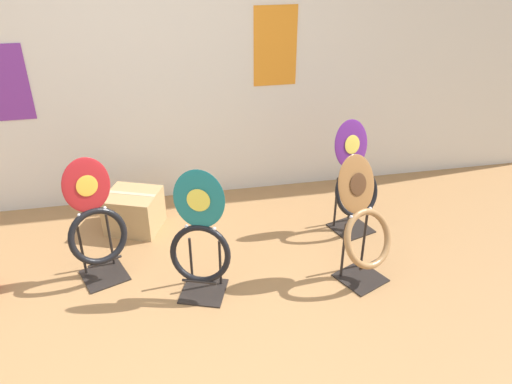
# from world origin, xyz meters

# --- Properties ---
(ground_plane) EXTENTS (14.00, 14.00, 0.00)m
(ground_plane) POSITION_xyz_m (0.00, 0.00, 0.00)
(ground_plane) COLOR #A37547
(wall_back) EXTENTS (8.00, 0.07, 2.60)m
(wall_back) POSITION_xyz_m (0.00, 2.06, 1.30)
(wall_back) COLOR silver
(wall_back) RESTS_ON ground_plane
(toilet_seat_display_teal_sax) EXTENTS (0.41, 0.36, 0.88)m
(toilet_seat_display_teal_sax) POSITION_xyz_m (0.34, 0.67, 0.39)
(toilet_seat_display_teal_sax) COLOR black
(toilet_seat_display_teal_sax) RESTS_ON ground_plane
(toilet_seat_display_crimson_swirl) EXTENTS (0.41, 0.36, 0.87)m
(toilet_seat_display_crimson_swirl) POSITION_xyz_m (-0.30, 0.98, 0.40)
(toilet_seat_display_crimson_swirl) COLOR black
(toilet_seat_display_crimson_swirl) RESTS_ON ground_plane
(toilet_seat_display_woodgrain) EXTENTS (0.46, 0.45, 0.86)m
(toilet_seat_display_woodgrain) POSITION_xyz_m (1.40, 0.63, 0.40)
(toilet_seat_display_woodgrain) COLOR black
(toilet_seat_display_woodgrain) RESTS_ON ground_plane
(toilet_seat_display_purple_note) EXTENTS (0.43, 0.36, 0.87)m
(toilet_seat_display_purple_note) POSITION_xyz_m (1.56, 1.22, 0.40)
(toilet_seat_display_purple_note) COLOR black
(toilet_seat_display_purple_note) RESTS_ON ground_plane
(storage_box) EXTENTS (0.49, 0.47, 0.31)m
(storage_box) POSITION_xyz_m (-0.10, 1.56, 0.15)
(storage_box) COLOR tan
(storage_box) RESTS_ON ground_plane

